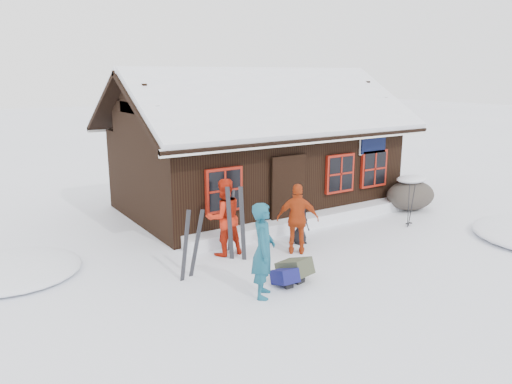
% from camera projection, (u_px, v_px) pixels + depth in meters
% --- Properties ---
extents(ground, '(120.00, 120.00, 0.00)m').
position_uv_depth(ground, '(319.00, 261.00, 11.47)').
color(ground, white).
rests_on(ground, ground).
extents(mountain_hut, '(8.90, 6.09, 4.42)m').
position_uv_depth(mountain_hut, '(256.00, 158.00, 15.97)').
color(mountain_hut, black).
rests_on(mountain_hut, ground).
extents(snow_drift, '(7.60, 0.60, 0.35)m').
position_uv_depth(snow_drift, '(308.00, 220.00, 14.06)').
color(snow_drift, white).
rests_on(snow_drift, ground).
extents(snow_mounds, '(20.60, 13.20, 0.48)m').
position_uv_depth(snow_mounds, '(321.00, 229.00, 13.87)').
color(snow_mounds, white).
rests_on(snow_mounds, ground).
extents(skier_teal, '(0.77, 0.81, 1.87)m').
position_uv_depth(skier_teal, '(263.00, 250.00, 9.48)').
color(skier_teal, navy).
rests_on(skier_teal, ground).
extents(skier_orange_left, '(0.94, 0.75, 1.85)m').
position_uv_depth(skier_orange_left, '(224.00, 217.00, 11.71)').
color(skier_orange_left, red).
rests_on(skier_orange_left, ground).
extents(skier_orange_right, '(1.04, 0.95, 1.70)m').
position_uv_depth(skier_orange_right, '(298.00, 219.00, 11.81)').
color(skier_orange_right, '#AF3811').
rests_on(skier_orange_right, ground).
extents(skier_crouched, '(0.48, 0.32, 0.99)m').
position_uv_depth(skier_crouched, '(300.00, 225.00, 12.58)').
color(skier_crouched, black).
rests_on(skier_crouched, ground).
extents(boulder, '(1.68, 1.26, 0.98)m').
position_uv_depth(boulder, '(410.00, 194.00, 15.74)').
color(boulder, '#474038').
rests_on(boulder, ground).
extents(ski_pair_left, '(0.60, 0.17, 1.52)m').
position_uv_depth(ski_pair_left, '(191.00, 245.00, 10.42)').
color(ski_pair_left, black).
rests_on(ski_pair_left, ground).
extents(ski_pair_mid, '(0.39, 0.31, 1.78)m').
position_uv_depth(ski_pair_mid, '(236.00, 225.00, 11.42)').
color(ski_pair_mid, black).
rests_on(ski_pair_mid, ground).
extents(ski_pair_right, '(0.44, 0.24, 1.55)m').
position_uv_depth(ski_pair_right, '(228.00, 222.00, 11.98)').
color(ski_pair_right, black).
rests_on(ski_pair_right, ground).
extents(ski_poles, '(0.22, 0.11, 1.25)m').
position_uv_depth(ski_poles, '(410.00, 206.00, 13.99)').
color(ski_poles, black).
rests_on(ski_poles, ground).
extents(backpack_blue, '(0.42, 0.55, 0.29)m').
position_uv_depth(backpack_blue, '(285.00, 280.00, 10.10)').
color(backpack_blue, '#12134F').
rests_on(backpack_blue, ground).
extents(backpack_olive, '(0.61, 0.73, 0.35)m').
position_uv_depth(backpack_olive, '(295.00, 272.00, 10.39)').
color(backpack_olive, '#3A3E2C').
rests_on(backpack_olive, ground).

